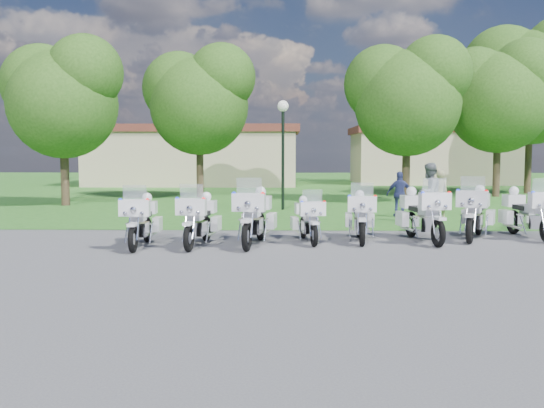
{
  "coord_description": "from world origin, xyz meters",
  "views": [
    {
      "loc": [
        0.4,
        -14.79,
        2.35
      ],
      "look_at": [
        0.03,
        1.2,
        0.95
      ],
      "focal_mm": 40.0,
      "sensor_mm": 36.0,
      "label": 1
    }
  ],
  "objects_px": {
    "bystander_a": "(439,195)",
    "bystander_c": "(400,194)",
    "motorcycle_6": "(476,212)",
    "bystander_b": "(429,193)",
    "motorcycle_0": "(141,220)",
    "motorcycle_1": "(199,219)",
    "motorcycle_3": "(308,219)",
    "lamp_post": "(283,128)",
    "motorcycle_7": "(527,212)",
    "motorcycle_2": "(255,216)",
    "motorcycle_4": "(361,216)",
    "motorcycle_5": "(422,214)"
  },
  "relations": [
    {
      "from": "motorcycle_0",
      "to": "bystander_c",
      "type": "xyz_separation_m",
      "value": [
        7.63,
        6.9,
        0.16
      ]
    },
    {
      "from": "motorcycle_6",
      "to": "bystander_c",
      "type": "distance_m",
      "value": 5.45
    },
    {
      "from": "motorcycle_3",
      "to": "bystander_c",
      "type": "bearing_deg",
      "value": -128.75
    },
    {
      "from": "motorcycle_1",
      "to": "motorcycle_5",
      "type": "xyz_separation_m",
      "value": [
        5.7,
        0.87,
        0.05
      ]
    },
    {
      "from": "lamp_post",
      "to": "bystander_c",
      "type": "relative_size",
      "value": 2.69
    },
    {
      "from": "motorcycle_4",
      "to": "motorcycle_0",
      "type": "bearing_deg",
      "value": 15.59
    },
    {
      "from": "motorcycle_6",
      "to": "lamp_post",
      "type": "xyz_separation_m",
      "value": [
        -5.22,
        7.89,
        2.55
      ]
    },
    {
      "from": "motorcycle_3",
      "to": "bystander_a",
      "type": "bearing_deg",
      "value": -139.89
    },
    {
      "from": "motorcycle_3",
      "to": "lamp_post",
      "type": "relative_size",
      "value": 0.48
    },
    {
      "from": "motorcycle_7",
      "to": "bystander_a",
      "type": "distance_m",
      "value": 4.69
    },
    {
      "from": "motorcycle_5",
      "to": "motorcycle_6",
      "type": "height_order",
      "value": "motorcycle_6"
    },
    {
      "from": "motorcycle_2",
      "to": "bystander_c",
      "type": "distance_m",
      "value": 8.13
    },
    {
      "from": "lamp_post",
      "to": "bystander_c",
      "type": "xyz_separation_m",
      "value": [
        4.19,
        -2.54,
        -2.46
      ]
    },
    {
      "from": "motorcycle_4",
      "to": "motorcycle_6",
      "type": "xyz_separation_m",
      "value": [
        3.14,
        0.46,
        0.06
      ]
    },
    {
      "from": "motorcycle_5",
      "to": "motorcycle_2",
      "type": "bearing_deg",
      "value": -0.37
    },
    {
      "from": "motorcycle_1",
      "to": "lamp_post",
      "type": "relative_size",
      "value": 0.54
    },
    {
      "from": "motorcycle_1",
      "to": "motorcycle_7",
      "type": "height_order",
      "value": "motorcycle_7"
    },
    {
      "from": "motorcycle_3",
      "to": "motorcycle_4",
      "type": "bearing_deg",
      "value": -179.31
    },
    {
      "from": "motorcycle_3",
      "to": "motorcycle_1",
      "type": "bearing_deg",
      "value": 5.83
    },
    {
      "from": "motorcycle_5",
      "to": "motorcycle_7",
      "type": "distance_m",
      "value": 3.08
    },
    {
      "from": "bystander_b",
      "to": "motorcycle_3",
      "type": "bearing_deg",
      "value": 0.07
    },
    {
      "from": "motorcycle_7",
      "to": "bystander_b",
      "type": "bearing_deg",
      "value": -67.23
    },
    {
      "from": "motorcycle_1",
      "to": "bystander_c",
      "type": "distance_m",
      "value": 9.17
    },
    {
      "from": "motorcycle_1",
      "to": "lamp_post",
      "type": "xyz_separation_m",
      "value": [
        2.03,
        9.28,
        2.61
      ]
    },
    {
      "from": "motorcycle_1",
      "to": "bystander_b",
      "type": "distance_m",
      "value": 8.37
    },
    {
      "from": "motorcycle_3",
      "to": "motorcycle_4",
      "type": "xyz_separation_m",
      "value": [
        1.4,
        0.23,
        0.07
      ]
    },
    {
      "from": "motorcycle_5",
      "to": "bystander_a",
      "type": "distance_m",
      "value": 5.5
    },
    {
      "from": "bystander_b",
      "to": "bystander_c",
      "type": "bearing_deg",
      "value": -117.92
    },
    {
      "from": "motorcycle_0",
      "to": "bystander_b",
      "type": "height_order",
      "value": "bystander_b"
    },
    {
      "from": "motorcycle_4",
      "to": "bystander_a",
      "type": "relative_size",
      "value": 1.37
    },
    {
      "from": "motorcycle_7",
      "to": "motorcycle_4",
      "type": "bearing_deg",
      "value": 0.83
    },
    {
      "from": "motorcycle_7",
      "to": "lamp_post",
      "type": "distance_m",
      "value": 10.52
    },
    {
      "from": "motorcycle_2",
      "to": "lamp_post",
      "type": "bearing_deg",
      "value": -86.4
    },
    {
      "from": "motorcycle_7",
      "to": "bystander_c",
      "type": "height_order",
      "value": "motorcycle_7"
    },
    {
      "from": "bystander_a",
      "to": "motorcycle_3",
      "type": "bearing_deg",
      "value": 55.91
    },
    {
      "from": "motorcycle_6",
      "to": "bystander_b",
      "type": "distance_m",
      "value": 3.51
    },
    {
      "from": "lamp_post",
      "to": "bystander_a",
      "type": "xyz_separation_m",
      "value": [
        5.42,
        -3.19,
        -2.42
      ]
    },
    {
      "from": "motorcycle_4",
      "to": "lamp_post",
      "type": "distance_m",
      "value": 8.99
    },
    {
      "from": "motorcycle_0",
      "to": "motorcycle_2",
      "type": "xyz_separation_m",
      "value": [
        2.79,
        0.36,
        0.07
      ]
    },
    {
      "from": "motorcycle_3",
      "to": "motorcycle_5",
      "type": "xyz_separation_m",
      "value": [
        2.99,
        0.17,
        0.12
      ]
    },
    {
      "from": "motorcycle_1",
      "to": "motorcycle_6",
      "type": "relative_size",
      "value": 0.99
    },
    {
      "from": "motorcycle_6",
      "to": "lamp_post",
      "type": "relative_size",
      "value": 0.55
    },
    {
      "from": "bystander_a",
      "to": "bystander_c",
      "type": "xyz_separation_m",
      "value": [
        -1.23,
        0.65,
        -0.04
      ]
    },
    {
      "from": "motorcycle_0",
      "to": "bystander_a",
      "type": "xyz_separation_m",
      "value": [
        8.85,
        6.25,
        0.2
      ]
    },
    {
      "from": "motorcycle_6",
      "to": "motorcycle_4",
      "type": "bearing_deg",
      "value": 32.45
    },
    {
      "from": "motorcycle_0",
      "to": "lamp_post",
      "type": "height_order",
      "value": "lamp_post"
    },
    {
      "from": "motorcycle_6",
      "to": "bystander_a",
      "type": "relative_size",
      "value": 1.4
    },
    {
      "from": "motorcycle_1",
      "to": "motorcycle_3",
      "type": "bearing_deg",
      "value": -159.03
    },
    {
      "from": "motorcycle_0",
      "to": "motorcycle_4",
      "type": "xyz_separation_m",
      "value": [
        5.52,
        1.09,
        0.0
      ]
    },
    {
      "from": "motorcycle_7",
      "to": "bystander_a",
      "type": "bearing_deg",
      "value": -81.59
    }
  ]
}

